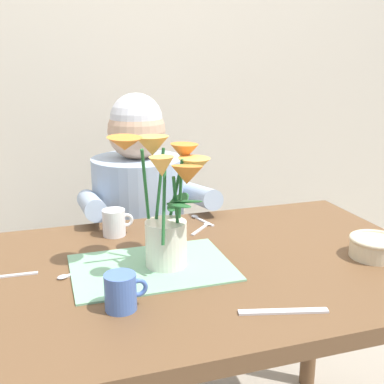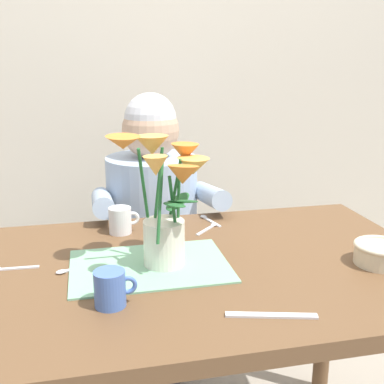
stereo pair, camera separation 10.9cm
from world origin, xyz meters
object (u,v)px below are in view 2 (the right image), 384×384
(seated_person, at_px, (153,242))
(tea_cup, at_px, (111,288))
(flower_vase, at_px, (166,198))
(dinner_knife, at_px, (271,315))
(ceramic_mug, at_px, (121,220))
(ceramic_bowl, at_px, (380,253))

(seated_person, bearing_deg, tea_cup, -101.67)
(flower_vase, bearing_deg, dinner_knife, -60.92)
(seated_person, height_order, flower_vase, seated_person)
(ceramic_mug, bearing_deg, flower_vase, -69.40)
(seated_person, distance_m, flower_vase, 0.70)
(flower_vase, bearing_deg, tea_cup, -129.41)
(seated_person, relative_size, ceramic_mug, 12.20)
(dinner_knife, bearing_deg, ceramic_bowl, 41.45)
(seated_person, relative_size, flower_vase, 3.37)
(ceramic_mug, bearing_deg, dinner_knife, -64.68)
(seated_person, distance_m, ceramic_mug, 0.43)
(seated_person, distance_m, tea_cup, 0.84)
(seated_person, bearing_deg, dinner_knife, -79.87)
(ceramic_bowl, distance_m, tea_cup, 0.69)
(dinner_knife, height_order, tea_cup, tea_cup)
(seated_person, xyz_separation_m, ceramic_mug, (-0.14, -0.34, 0.22))
(seated_person, relative_size, ceramic_bowl, 8.35)
(tea_cup, bearing_deg, dinner_knife, -20.19)
(ceramic_bowl, distance_m, ceramic_mug, 0.74)
(flower_vase, bearing_deg, ceramic_bowl, -12.06)
(flower_vase, height_order, ceramic_bowl, flower_vase)
(flower_vase, distance_m, tea_cup, 0.28)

